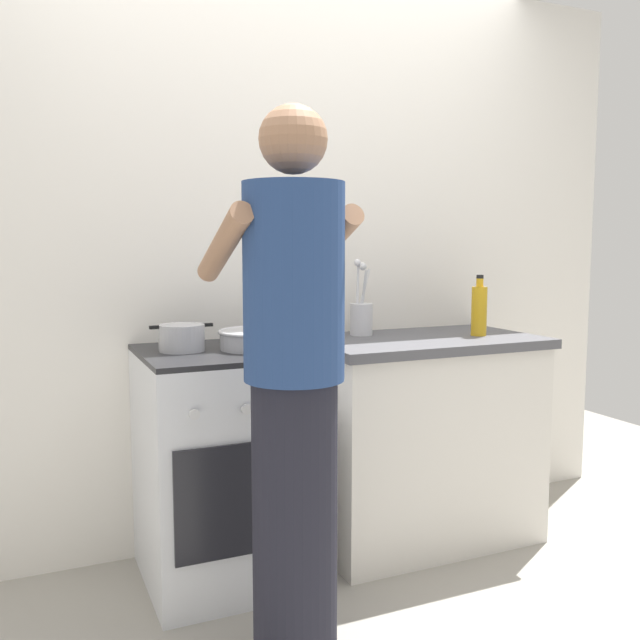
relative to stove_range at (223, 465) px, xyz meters
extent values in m
plane|color=gray|center=(0.35, -0.15, -0.45)|extent=(6.00, 6.00, 0.00)
cube|color=silver|center=(0.55, 0.35, 0.80)|extent=(3.20, 0.10, 2.50)
cube|color=silver|center=(0.90, 0.00, -0.02)|extent=(0.96, 0.56, 0.86)
cube|color=#4C4C51|center=(0.90, 0.00, 0.43)|extent=(1.00, 0.60, 0.04)
cube|color=silver|center=(0.00, 0.00, -0.01)|extent=(0.60, 0.60, 0.88)
cube|color=#232326|center=(0.00, 0.00, 0.44)|extent=(0.60, 0.60, 0.02)
cube|color=black|center=(0.00, -0.30, -0.03)|extent=(0.51, 0.01, 0.40)
cylinder|color=silver|center=(-0.18, -0.31, 0.29)|extent=(0.04, 0.01, 0.04)
cylinder|color=silver|center=(0.00, -0.31, 0.29)|extent=(0.04, 0.01, 0.04)
cylinder|color=silver|center=(0.18, -0.31, 0.29)|extent=(0.04, 0.01, 0.04)
cylinder|color=#B2B2B7|center=(-0.14, 0.04, 0.50)|extent=(0.17, 0.17, 0.10)
cube|color=black|center=(-0.24, 0.04, 0.55)|extent=(0.04, 0.02, 0.01)
cube|color=black|center=(-0.04, 0.04, 0.55)|extent=(0.04, 0.02, 0.01)
cylinder|color=#B7B7BC|center=(0.14, -0.02, 0.49)|extent=(0.29, 0.29, 0.07)
torus|color=#B7B7BC|center=(0.14, -0.02, 0.52)|extent=(0.31, 0.31, 0.01)
cylinder|color=silver|center=(0.69, 0.17, 0.52)|extent=(0.10, 0.10, 0.14)
cylinder|color=#B7BABF|center=(0.69, 0.17, 0.60)|extent=(0.01, 0.08, 0.27)
sphere|color=#B7BABF|center=(0.69, 0.17, 0.75)|extent=(0.03, 0.03, 0.03)
cylinder|color=silver|center=(0.70, 0.18, 0.61)|extent=(0.07, 0.05, 0.28)
sphere|color=silver|center=(0.70, 0.18, 0.76)|extent=(0.03, 0.03, 0.03)
cylinder|color=silver|center=(0.67, 0.18, 0.61)|extent=(0.03, 0.02, 0.30)
sphere|color=silver|center=(0.67, 0.18, 0.77)|extent=(0.03, 0.03, 0.03)
cylinder|color=gold|center=(1.15, -0.06, 0.56)|extent=(0.07, 0.07, 0.22)
cylinder|color=gold|center=(1.15, -0.06, 0.68)|extent=(0.03, 0.03, 0.04)
cylinder|color=black|center=(1.15, -0.06, 0.71)|extent=(0.03, 0.03, 0.02)
cylinder|color=black|center=(0.04, -0.64, 0.00)|extent=(0.26, 0.26, 0.90)
cylinder|color=navy|center=(0.04, -0.64, 0.74)|extent=(0.30, 0.30, 0.58)
sphere|color=#A07254|center=(0.04, -0.64, 1.15)|extent=(0.20, 0.20, 0.20)
cylinder|color=#A07254|center=(-0.13, -0.50, 0.85)|extent=(0.07, 0.41, 0.24)
cylinder|color=#A07254|center=(0.21, -0.50, 0.85)|extent=(0.07, 0.41, 0.24)
camera|label=1|loc=(-0.70, -2.51, 0.85)|focal=38.58mm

